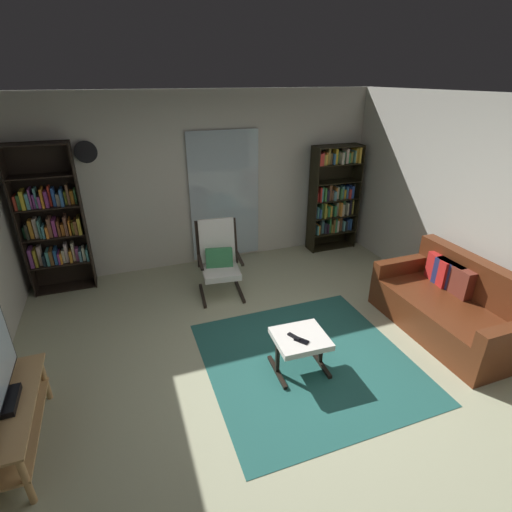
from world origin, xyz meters
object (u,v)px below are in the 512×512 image
at_px(wall_clock, 86,152).
at_px(leather_sofa, 451,306).
at_px(tv_remote, 294,337).
at_px(bookshelf_near_sofa, 333,197).
at_px(bookshelf_near_tv, 52,224).
at_px(lounge_armchair, 219,257).
at_px(ottoman, 300,342).
at_px(tv_stand, 10,423).
at_px(cell_phone, 302,341).

bearing_deg(wall_clock, leather_sofa, -36.51).
bearing_deg(tv_remote, bookshelf_near_sofa, 29.05).
bearing_deg(bookshelf_near_tv, leather_sofa, -31.49).
bearing_deg(lounge_armchair, bookshelf_near_sofa, 20.71).
bearing_deg(bookshelf_near_sofa, ottoman, -125.26).
bearing_deg(tv_stand, cell_phone, 0.52).
relative_size(leather_sofa, tv_remote, 11.93).
height_order(leather_sofa, wall_clock, wall_clock).
xyz_separation_m(bookshelf_near_tv, lounge_armchair, (2.04, -0.87, -0.43)).
height_order(tv_remote, cell_phone, tv_remote).
relative_size(bookshelf_near_tv, lounge_armchair, 1.98).
distance_m(tv_stand, ottoman, 2.55).
distance_m(tv_stand, tv_remote, 2.48).
xyz_separation_m(tv_remote, wall_clock, (-1.75, 2.83, 1.43)).
xyz_separation_m(bookshelf_near_tv, ottoman, (2.39, -2.70, -0.63)).
bearing_deg(lounge_armchair, tv_remote, -81.56).
xyz_separation_m(tv_stand, cell_phone, (2.52, 0.02, 0.10)).
bearing_deg(ottoman, bookshelf_near_sofa, 54.74).
height_order(bookshelf_near_tv, bookshelf_near_sofa, bookshelf_near_tv).
relative_size(bookshelf_near_sofa, leather_sofa, 1.03).
bearing_deg(ottoman, cell_phone, -109.77).
distance_m(lounge_armchair, ottoman, 1.87).
height_order(bookshelf_near_tv, wall_clock, bookshelf_near_tv).
relative_size(tv_stand, tv_remote, 7.95).
height_order(leather_sofa, ottoman, leather_sofa).
height_order(lounge_armchair, wall_clock, wall_clock).
bearing_deg(lounge_armchair, leather_sofa, -37.84).
relative_size(tv_stand, lounge_armchair, 1.12).
bearing_deg(bookshelf_near_tv, lounge_armchair, -23.09).
bearing_deg(leather_sofa, bookshelf_near_tv, 148.51).
bearing_deg(ottoman, bookshelf_near_tv, 131.49).
bearing_deg(bookshelf_near_sofa, wall_clock, 177.43).
height_order(tv_stand, tv_remote, tv_stand).
bearing_deg(ottoman, tv_remote, 176.43).
bearing_deg(leather_sofa, ottoman, -179.24).
distance_m(bookshelf_near_tv, leather_sofa, 5.16).
xyz_separation_m(ottoman, wall_clock, (-1.82, 2.84, 1.51)).
height_order(bookshelf_near_tv, cell_phone, bookshelf_near_tv).
distance_m(leather_sofa, cell_phone, 2.01).
relative_size(lounge_armchair, cell_phone, 7.30).
bearing_deg(cell_phone, bookshelf_near_tv, 94.02).
xyz_separation_m(bookshelf_near_sofa, lounge_armchair, (-2.23, -0.84, -0.37)).
relative_size(bookshelf_near_sofa, ottoman, 3.26).
distance_m(tv_stand, bookshelf_near_sofa, 5.26).
bearing_deg(lounge_armchair, bookshelf_near_tv, 156.91).
relative_size(bookshelf_near_tv, ottoman, 3.74).
relative_size(tv_remote, wall_clock, 0.50).
bearing_deg(tv_remote, bookshelf_near_tv, 106.04).
distance_m(bookshelf_near_tv, bookshelf_near_sofa, 4.27).
distance_m(bookshelf_near_tv, cell_phone, 3.68).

